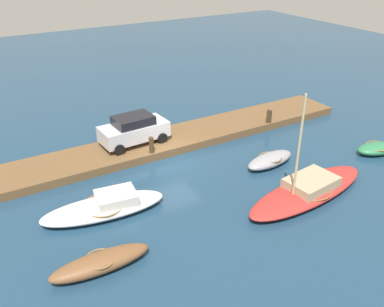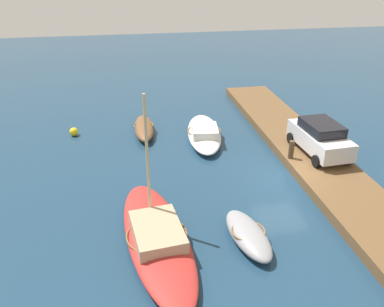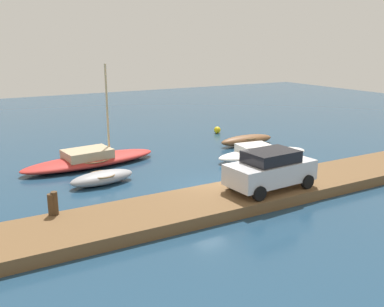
% 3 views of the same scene
% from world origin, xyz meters
% --- Properties ---
extents(ground_plane, '(84.00, 84.00, 0.00)m').
position_xyz_m(ground_plane, '(0.00, 0.00, 0.00)').
color(ground_plane, navy).
extents(dock_platform, '(27.25, 3.28, 0.49)m').
position_xyz_m(dock_platform, '(0.00, -2.18, 0.25)').
color(dock_platform, brown).
rests_on(dock_platform, ground_plane).
extents(sailboat_red, '(8.21, 3.20, 5.76)m').
position_xyz_m(sailboat_red, '(-4.06, 6.80, 0.40)').
color(sailboat_red, '#B72D28').
rests_on(sailboat_red, ground_plane).
extents(rowboat_grey, '(3.46, 1.68, 0.66)m').
position_xyz_m(rowboat_grey, '(-4.51, 3.28, 0.34)').
color(rowboat_grey, '#939399').
rests_on(rowboat_grey, ground_plane).
extents(motorboat_white, '(6.13, 2.72, 1.00)m').
position_xyz_m(motorboat_white, '(5.37, 2.98, 0.39)').
color(motorboat_white, white).
rests_on(motorboat_white, ground_plane).
extents(rowboat_brown, '(4.12, 1.26, 0.70)m').
position_xyz_m(rowboat_brown, '(6.89, 6.54, 0.36)').
color(rowboat_brown, brown).
rests_on(rowboat_brown, ground_plane).
extents(dinghy_green, '(2.91, 1.92, 0.64)m').
position_xyz_m(dinghy_green, '(-11.12, 5.45, 0.33)').
color(dinghy_green, '#2D7A4C').
rests_on(dinghy_green, ground_plane).
extents(mooring_post_west, '(0.26, 0.26, 0.85)m').
position_xyz_m(mooring_post_west, '(-7.84, -0.79, 0.92)').
color(mooring_post_west, '#47331E').
rests_on(mooring_post_west, dock_platform).
extents(mooring_post_mid_west, '(0.26, 0.26, 0.92)m').
position_xyz_m(mooring_post_mid_west, '(-7.71, -0.79, 0.95)').
color(mooring_post_mid_west, '#47331E').
rests_on(mooring_post_mid_west, dock_platform).
extents(mooring_post_mid_east, '(0.28, 0.28, 0.99)m').
position_xyz_m(mooring_post_mid_east, '(1.11, -0.79, 0.99)').
color(mooring_post_mid_east, '#47331E').
rests_on(mooring_post_mid_east, dock_platform).
extents(parked_car, '(4.21, 2.25, 1.77)m').
position_xyz_m(parked_car, '(1.45, -2.50, 1.41)').
color(parked_car, silver).
rests_on(parked_car, dock_platform).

